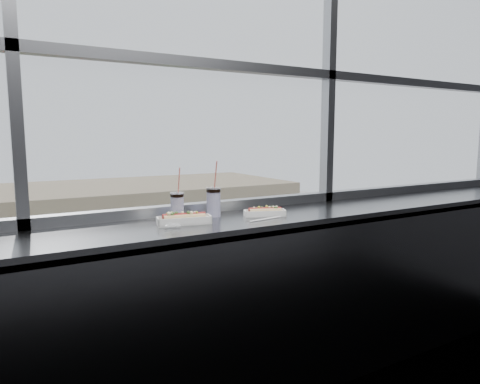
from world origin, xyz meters
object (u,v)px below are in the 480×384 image
tree_right (185,248)px  soda_cup_left (177,205)px  soda_cup_right (214,200)px  car_far_b (55,330)px  pedestrian_d (149,283)px  hotdog_tray_left (184,219)px  car_far_c (238,293)px  car_near_d (228,359)px  hotdog_tray_right (265,212)px  car_near_e (324,330)px  loose_straw (265,219)px  wrapper (173,226)px  tree_center (50,267)px  pedestrian_b (28,306)px

tree_right → soda_cup_left: bearing=-112.5°
soda_cup_right → car_far_b: (1.42, 24.16, -11.08)m
pedestrian_d → tree_right: tree_right is taller
hotdog_tray_left → car_far_c: hotdog_tray_left is taller
hotdog_tray_left → tree_right: bearing=78.9°
car_far_b → tree_right: size_ratio=1.10×
car_near_d → tree_right: tree_right is taller
car_far_c → pedestrian_d: 7.15m
hotdog_tray_right → car_near_e: hotdog_tray_right is taller
soda_cup_right → car_far_c: bearing=60.0°
hotdog_tray_right → pedestrian_d: bearing=94.2°
hotdog_tray_left → loose_straw: bearing=-3.8°
hotdog_tray_right → wrapper: hotdog_tray_right is taller
hotdog_tray_right → soda_cup_left: size_ratio=0.86×
hotdog_tray_right → tree_center: size_ratio=0.05×
wrapper → car_far_c: wrapper is taller
loose_straw → tree_center: loose_straw is taller
hotdog_tray_left → soda_cup_right: 0.27m
loose_straw → tree_right: bearing=59.5°
car_far_c → car_near_e: bearing=-174.1°
hotdog_tray_right → loose_straw: hotdog_tray_right is taller
loose_straw → tree_right: size_ratio=0.04×
soda_cup_right → pedestrian_b: 31.15m
car_near_e → hotdog_tray_right: bearing=144.4°
car_near_d → car_far_b: size_ratio=0.93×
hotdog_tray_left → soda_cup_right: (0.24, 0.12, 0.07)m
hotdog_tray_left → tree_right: 31.68m
hotdog_tray_right → tree_center: (1.42, 28.30, -8.29)m
tree_right → car_far_b: bearing=-158.2°
soda_cup_left → car_near_d: 21.60m
car_far_b → pedestrian_b: car_far_b is taller
wrapper → tree_center: wrapper is taller
hotdog_tray_left → soda_cup_left: bearing=95.0°
loose_straw → pedestrian_d: bearing=64.7°
loose_straw → soda_cup_left: bearing=140.6°
soda_cup_right → car_near_d: (8.81, 16.16, -11.16)m
car_near_e → loose_straw: bearing=144.4°
car_far_b → pedestrian_d: 8.94m
hotdog_tray_right → car_near_d: size_ratio=0.04×
loose_straw → car_far_c: loose_straw is taller
pedestrian_b → loose_straw: bearing=-0.2°
hotdog_tray_right → car_far_b: 26.71m
hotdog_tray_left → pedestrian_d: 32.57m
pedestrian_d → tree_center: size_ratio=0.39×
loose_straw → pedestrian_b: size_ratio=0.12×
car_near_e → car_far_c: 8.11m
soda_cup_right → pedestrian_d: 32.42m
soda_cup_left → wrapper: bearing=-118.2°
hotdog_tray_left → car_far_c: size_ratio=0.05×
pedestrian_d → pedestrian_b: bearing=-179.4°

